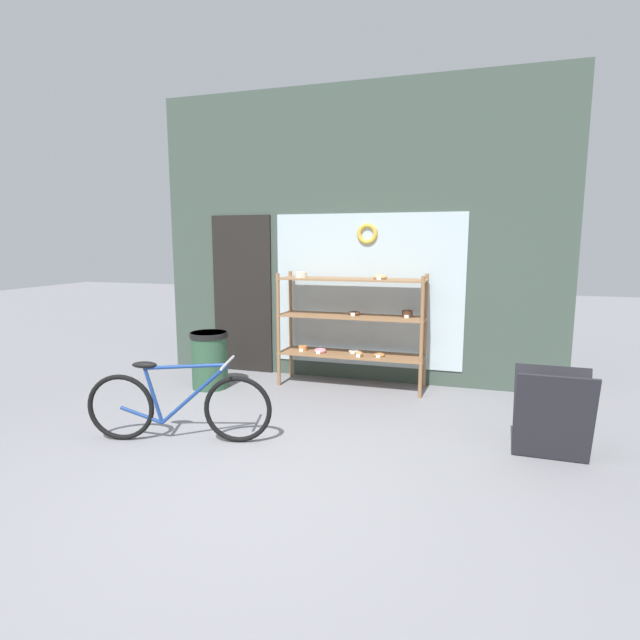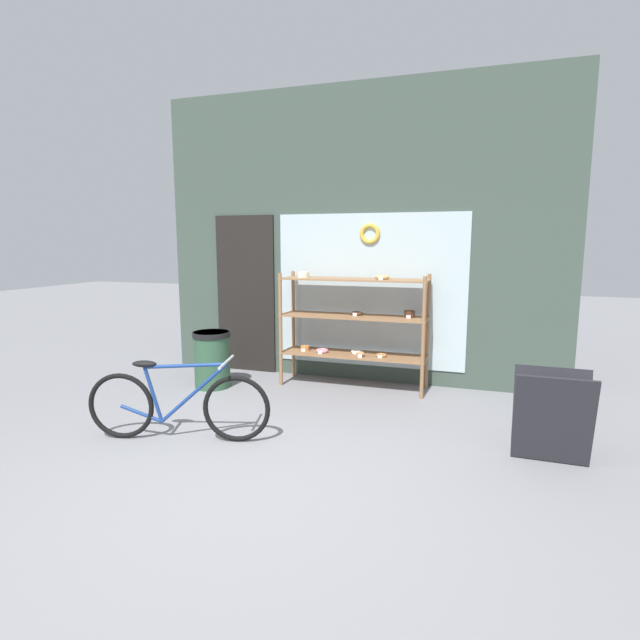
# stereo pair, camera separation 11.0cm
# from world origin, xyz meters

# --- Properties ---
(ground_plane) EXTENTS (30.00, 30.00, 0.00)m
(ground_plane) POSITION_xyz_m (0.00, 0.00, 0.00)
(ground_plane) COLOR gray
(storefront_facade) EXTENTS (5.13, 0.13, 3.64)m
(storefront_facade) POSITION_xyz_m (-0.04, 3.03, 1.77)
(storefront_facade) COLOR #3D4C42
(storefront_facade) RESTS_ON ground_plane
(display_case) EXTENTS (1.76, 0.47, 1.39)m
(display_case) POSITION_xyz_m (0.08, 2.66, 0.83)
(display_case) COLOR #8E6642
(display_case) RESTS_ON ground_plane
(bicycle) EXTENTS (1.61, 0.56, 0.73)m
(bicycle) POSITION_xyz_m (-0.97, 0.55, 0.33)
(bicycle) COLOR black
(bicycle) RESTS_ON ground_plane
(sandwich_board) EXTENTS (0.59, 0.39, 0.74)m
(sandwich_board) POSITION_xyz_m (2.13, 1.11, 0.38)
(sandwich_board) COLOR #232328
(sandwich_board) RESTS_ON ground_plane
(trash_bin) EXTENTS (0.45, 0.45, 0.68)m
(trash_bin) POSITION_xyz_m (-1.53, 2.11, 0.37)
(trash_bin) COLOR #2D5138
(trash_bin) RESTS_ON ground_plane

